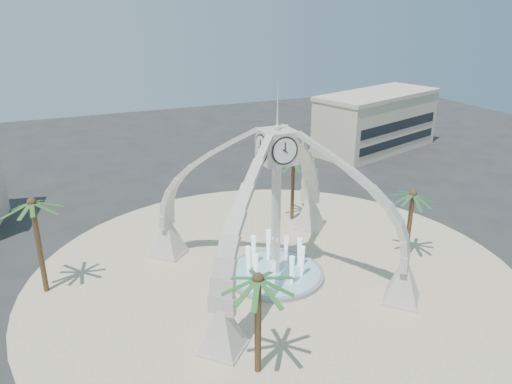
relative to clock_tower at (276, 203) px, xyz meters
name	(u,v)px	position (x,y,z in m)	size (l,w,h in m)	color
ground	(275,276)	(0.00, 0.00, -6.49)	(140.00, 140.00, 0.00)	#282828
plaza	(275,276)	(0.00, 0.00, -6.46)	(40.00, 40.00, 0.06)	beige
clock_tower	(276,203)	(0.00, 0.00, 0.00)	(17.94, 17.94, 16.30)	beige
fountain	(275,273)	(0.00, 0.00, -6.20)	(8.00, 8.00, 3.62)	gray
building_ne	(376,121)	(30.00, 28.00, -2.18)	(21.87, 14.17, 8.60)	beige
palm_east	(413,194)	(12.04, -1.54, -0.58)	(4.54, 4.54, 6.79)	brown
palm_west	(32,204)	(-17.28, 5.04, 0.84)	(4.59, 4.59, 8.27)	brown
palm_north	(293,163)	(6.51, 9.66, -0.34)	(4.73, 4.73, 6.99)	brown
palm_south	(258,280)	(-5.77, -9.71, -0.09)	(4.68, 4.68, 7.31)	brown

